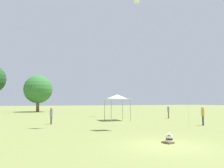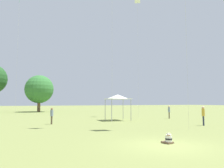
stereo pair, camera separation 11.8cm
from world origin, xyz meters
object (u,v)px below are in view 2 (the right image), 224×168
kite_3 (137,7)px  distant_tree_1 (39,89)px  person_standing_0 (52,114)px  person_standing_3 (169,111)px  canopy_tent (118,97)px  seated_toddler (168,139)px  person_standing_1 (203,114)px

kite_3 → distant_tree_1: (-12.34, 24.68, -12.41)m
kite_3 → distant_tree_1: size_ratio=2.21×
person_standing_0 → distant_tree_1: distant_tree_1 is taller
person_standing_3 → canopy_tent: 8.00m
person_standing_0 → person_standing_3: bearing=-81.8°
seated_toddler → person_standing_0: (-4.02, 13.23, 0.79)m
person_standing_1 → kite_3: size_ratio=0.10×
person_standing_1 → kite_3: 21.83m
person_standing_1 → person_standing_0: bearing=48.5°
person_standing_0 → canopy_tent: canopy_tent is taller
seated_toddler → person_standing_0: size_ratio=0.37×
person_standing_1 → kite_3: bearing=-17.8°
person_standing_3 → canopy_tent: canopy_tent is taller
seated_toddler → person_standing_1: 10.78m
person_standing_3 → canopy_tent: (-7.79, 0.18, 1.78)m
seated_toddler → person_standing_1: size_ratio=0.33×
person_standing_0 → person_standing_1: bearing=-116.2°
person_standing_1 → distant_tree_1: distant_tree_1 is taller
person_standing_1 → person_standing_3: person_standing_1 is taller
canopy_tent → person_standing_1: bearing=-61.8°
distant_tree_1 → kite_3: bearing=-63.4°
seated_toddler → kite_3: 28.54m
seated_toddler → person_standing_1: bearing=23.3°
person_standing_3 → kite_3: size_ratio=0.09×
person_standing_1 → canopy_tent: canopy_tent is taller
seated_toddler → person_standing_0: person_standing_0 is taller
person_standing_0 → distant_tree_1: (2.07, 31.42, 4.33)m
person_standing_1 → canopy_tent: bearing=16.1°
person_standing_0 → canopy_tent: 8.58m
canopy_tent → kite_3: (6.18, 5.19, 14.88)m
canopy_tent → distant_tree_1: size_ratio=0.37×
seated_toddler → distant_tree_1: size_ratio=0.07×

